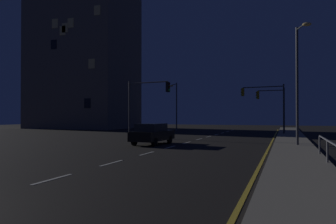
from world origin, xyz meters
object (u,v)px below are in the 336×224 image
at_px(traffic_light_far_center, 272,102).
at_px(street_lamp_median, 299,74).
at_px(traffic_light_mid_left, 264,99).
at_px(street_lamp_mid_block, 176,102).
at_px(building_distant, 84,61).
at_px(traffic_light_mid_right, 146,97).
at_px(car, 152,133).

height_order(traffic_light_far_center, street_lamp_median, street_lamp_median).
bearing_deg(traffic_light_mid_left, street_lamp_mid_block, 154.66).
xyz_separation_m(traffic_light_far_center, building_distant, (-31.80, 8.28, 7.96)).
xyz_separation_m(traffic_light_far_center, street_lamp_median, (2.39, -16.75, 1.15)).
height_order(traffic_light_mid_left, traffic_light_mid_right, traffic_light_mid_left).
bearing_deg(traffic_light_far_center, traffic_light_mid_left, -115.93).
xyz_separation_m(traffic_light_mid_left, street_lamp_mid_block, (-12.88, 6.10, 0.10)).
relative_size(traffic_light_mid_right, street_lamp_median, 0.69).
bearing_deg(street_lamp_median, traffic_light_mid_left, 101.59).
bearing_deg(building_distant, traffic_light_far_center, -14.59).
xyz_separation_m(traffic_light_far_center, street_lamp_mid_block, (-13.61, 4.58, 0.41)).
bearing_deg(car, traffic_light_mid_right, 117.12).
xyz_separation_m(car, building_distant, (-23.91, 26.45, 10.98)).
distance_m(traffic_light_mid_left, traffic_light_mid_right, 14.61).
distance_m(traffic_light_far_center, street_lamp_mid_block, 14.37).
bearing_deg(traffic_light_mid_right, traffic_light_far_center, 46.35).
bearing_deg(traffic_light_far_center, car, -113.48).
height_order(car, traffic_light_far_center, traffic_light_far_center).
relative_size(car, traffic_light_mid_right, 0.80).
xyz_separation_m(car, traffic_light_far_center, (7.89, 18.17, 3.01)).
xyz_separation_m(traffic_light_mid_left, street_lamp_median, (3.12, -15.23, 0.84)).
relative_size(street_lamp_median, building_distant, 0.35).
distance_m(car, building_distant, 37.31).
bearing_deg(building_distant, street_lamp_mid_block, -11.49).
bearing_deg(traffic_light_far_center, traffic_light_mid_right, -133.65).
distance_m(street_lamp_mid_block, building_distant, 20.04).
relative_size(street_lamp_mid_block, building_distant, 0.29).
distance_m(traffic_light_mid_right, traffic_light_far_center, 16.21).
xyz_separation_m(street_lamp_mid_block, building_distant, (-18.19, 3.70, 7.55)).
relative_size(traffic_light_mid_left, street_lamp_mid_block, 0.81).
xyz_separation_m(traffic_light_mid_left, traffic_light_mid_right, (-10.45, -10.21, -0.15)).
height_order(traffic_light_mid_left, traffic_light_far_center, traffic_light_mid_left).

